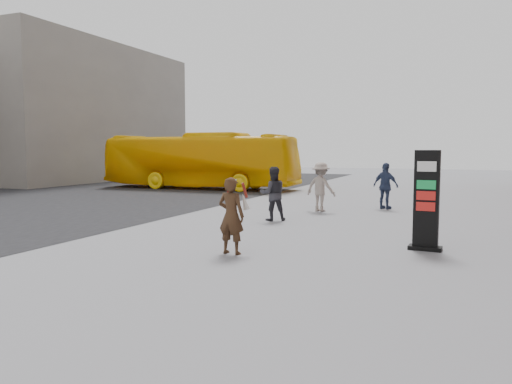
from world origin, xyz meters
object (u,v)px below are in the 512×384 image
at_px(pedestrian_a, 273,194).
at_px(pedestrian_b, 321,187).
at_px(info_pylon, 426,200).
at_px(woman, 231,215).
at_px(bus, 200,161).
at_px(pedestrian_c, 386,186).

relative_size(pedestrian_a, pedestrian_b, 0.96).
height_order(info_pylon, pedestrian_a, info_pylon).
xyz_separation_m(woman, pedestrian_a, (-0.97, 5.25, -0.00)).
bearing_deg(info_pylon, bus, 137.79).
bearing_deg(info_pylon, pedestrian_b, 127.54).
bearing_deg(pedestrian_b, pedestrian_c, -126.91).
height_order(woman, pedestrian_b, pedestrian_b).
relative_size(info_pylon, bus, 0.20).
relative_size(info_pylon, woman, 1.35).
xyz_separation_m(woman, pedestrian_b, (-0.15, 8.23, 0.04)).
height_order(woman, pedestrian_a, pedestrian_a).
relative_size(info_pylon, pedestrian_b, 1.26).
relative_size(pedestrian_b, pedestrian_c, 1.02).
relative_size(woman, pedestrian_b, 0.94).
xyz_separation_m(bus, pedestrian_c, (11.58, -6.07, -0.72)).
relative_size(woman, pedestrian_a, 0.98).
bearing_deg(bus, pedestrian_c, -118.99).
height_order(pedestrian_b, pedestrian_c, pedestrian_b).
bearing_deg(woman, pedestrian_a, -75.09).
height_order(bus, pedestrian_a, bus).
relative_size(woman, pedestrian_c, 0.95).
xyz_separation_m(pedestrian_a, pedestrian_c, (2.99, 4.60, 0.02)).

